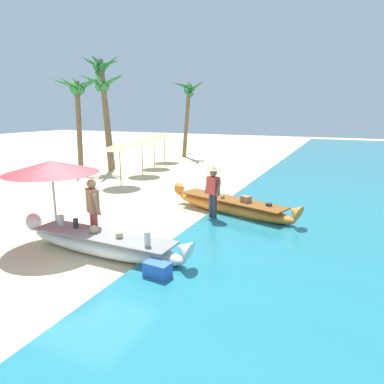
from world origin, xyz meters
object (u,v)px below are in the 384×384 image
object	(u,v)px
palm_tree_leaning_seaward	(104,93)
palm_tree_mid_cluster	(103,80)
boat_white_foreground	(103,243)
person_tourist_customer	(93,209)
patio_umbrella_large	(51,167)
palm_tree_far_behind	(78,93)
palm_tree_tall_inland	(189,96)
boat_orange_midground	(231,206)
cooler_box	(158,272)
person_vendor_hatted	(213,189)

from	to	relation	value
palm_tree_leaning_seaward	palm_tree_mid_cluster	world-z (taller)	palm_tree_mid_cluster
boat_white_foreground	person_tourist_customer	distance (m)	0.95
patio_umbrella_large	palm_tree_far_behind	bearing A→B (deg)	128.09
palm_tree_tall_inland	boat_orange_midground	bearing A→B (deg)	-59.99
palm_tree_far_behind	cooler_box	distance (m)	14.68
boat_white_foreground	palm_tree_leaning_seaward	distance (m)	12.42
person_vendor_hatted	palm_tree_leaning_seaward	xyz separation A→B (m)	(-8.48, 6.02, 3.20)
palm_tree_tall_inland	palm_tree_leaning_seaward	xyz separation A→B (m)	(-1.63, -7.17, -0.07)
patio_umbrella_large	palm_tree_tall_inland	world-z (taller)	palm_tree_tall_inland
boat_white_foreground	palm_tree_tall_inland	xyz separation A→B (m)	(-5.45, 16.61, 3.97)
boat_white_foreground	person_tourist_customer	xyz separation A→B (m)	(-0.55, 0.40, 0.66)
palm_tree_leaning_seaward	person_vendor_hatted	bearing A→B (deg)	-35.37
person_tourist_customer	palm_tree_leaning_seaward	bearing A→B (deg)	125.82
patio_umbrella_large	boat_orange_midground	bearing A→B (deg)	50.26
palm_tree_tall_inland	palm_tree_leaning_seaward	world-z (taller)	palm_tree_tall_inland
palm_tree_leaning_seaward	person_tourist_customer	bearing A→B (deg)	-54.18
boat_white_foreground	cooler_box	world-z (taller)	boat_white_foreground
person_vendor_hatted	cooler_box	bearing A→B (deg)	-84.63
palm_tree_leaning_seaward	palm_tree_far_behind	xyz separation A→B (m)	(-1.46, -0.37, -0.01)
cooler_box	person_tourist_customer	bearing A→B (deg)	163.11
patio_umbrella_large	palm_tree_mid_cluster	size ratio (longest dim) A/B	0.36
patio_umbrella_large	palm_tree_far_behind	world-z (taller)	palm_tree_far_behind
boat_white_foreground	person_vendor_hatted	xyz separation A→B (m)	(1.40, 3.42, 0.69)
boat_white_foreground	palm_tree_mid_cluster	distance (m)	13.48
person_vendor_hatted	patio_umbrella_large	xyz separation A→B (m)	(-3.01, -3.19, 0.93)
person_vendor_hatted	palm_tree_far_behind	bearing A→B (deg)	150.39
palm_tree_mid_cluster	palm_tree_far_behind	bearing A→B (deg)	-130.79
palm_tree_leaning_seaward	palm_tree_mid_cluster	distance (m)	1.12
boat_orange_midground	palm_tree_far_behind	xyz separation A→B (m)	(-10.25, 4.85, 3.87)
person_tourist_customer	person_vendor_hatted	bearing A→B (deg)	57.13
person_tourist_customer	palm_tree_mid_cluster	world-z (taller)	palm_tree_mid_cluster
patio_umbrella_large	palm_tree_leaning_seaward	distance (m)	10.95
person_vendor_hatted	person_tourist_customer	world-z (taller)	person_vendor_hatted
palm_tree_mid_cluster	cooler_box	size ratio (longest dim) A/B	12.18
palm_tree_leaning_seaward	cooler_box	distance (m)	13.96
patio_umbrella_large	palm_tree_leaning_seaward	xyz separation A→B (m)	(-5.47, 9.21, 2.27)
person_vendor_hatted	palm_tree_mid_cluster	bearing A→B (deg)	143.46
palm_tree_leaning_seaward	cooler_box	xyz separation A→B (m)	(8.85, -10.03, -3.98)
person_tourist_customer	palm_tree_leaning_seaward	world-z (taller)	palm_tree_leaning_seaward
palm_tree_leaning_seaward	patio_umbrella_large	bearing A→B (deg)	-59.31
palm_tree_tall_inland	patio_umbrella_large	bearing A→B (deg)	-76.83
person_tourist_customer	palm_tree_tall_inland	world-z (taller)	palm_tree_tall_inland
boat_white_foreground	person_tourist_customer	bearing A→B (deg)	144.26
patio_umbrella_large	person_tourist_customer	bearing A→B (deg)	9.06
person_vendor_hatted	boat_white_foreground	bearing A→B (deg)	-112.27
boat_white_foreground	patio_umbrella_large	bearing A→B (deg)	171.93
patio_umbrella_large	palm_tree_tall_inland	xyz separation A→B (m)	(-3.83, 16.38, 2.34)
patio_umbrella_large	palm_tree_far_behind	xyz separation A→B (m)	(-6.93, 8.84, 2.25)
palm_tree_mid_cluster	palm_tree_far_behind	xyz separation A→B (m)	(-0.90, -1.05, -0.71)
boat_orange_midground	palm_tree_tall_inland	distance (m)	14.84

